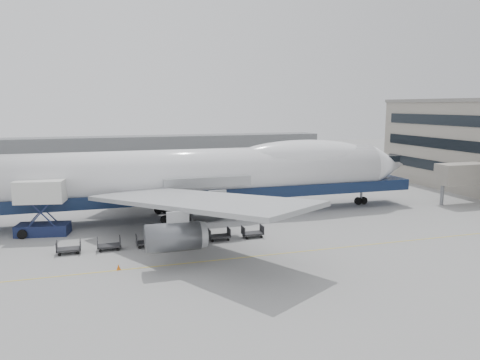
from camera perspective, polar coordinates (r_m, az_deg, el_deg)
name	(u,v)px	position (r m, az deg, el deg)	size (l,w,h in m)	color
ground	(218,241)	(50.74, -2.70, -7.47)	(260.00, 260.00, 0.00)	gray
apron_line	(234,258)	(45.24, -0.72, -9.54)	(60.00, 0.15, 0.01)	gold
hangar	(103,151)	(117.58, -16.33, 3.38)	(110.00, 8.00, 7.00)	slate
airliner	(199,174)	(61.10, -5.04, 0.74)	(67.00, 55.30, 19.98)	white
catering_truck	(41,205)	(56.93, -23.05, -2.78)	(6.05, 4.64, 6.24)	#172146
traffic_cone	(119,267)	(43.59, -14.59, -10.23)	(0.36, 0.36, 0.53)	orange
dolly_0	(69,248)	(49.46, -20.16, -7.83)	(2.30, 1.35, 1.30)	#2D2D30
dolly_1	(109,245)	(49.40, -15.68, -7.63)	(2.30, 1.35, 1.30)	#2D2D30
dolly_2	(147,242)	(49.63, -11.22, -7.38)	(2.30, 1.35, 1.30)	#2D2D30
dolly_3	(184,238)	(50.16, -6.83, -7.09)	(2.30, 1.35, 1.30)	#2D2D30
dolly_4	(219,235)	(50.97, -2.57, -6.77)	(2.30, 1.35, 1.30)	#2D2D30
dolly_5	(253,233)	(52.05, 1.54, -6.43)	(2.30, 1.35, 1.30)	#2D2D30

